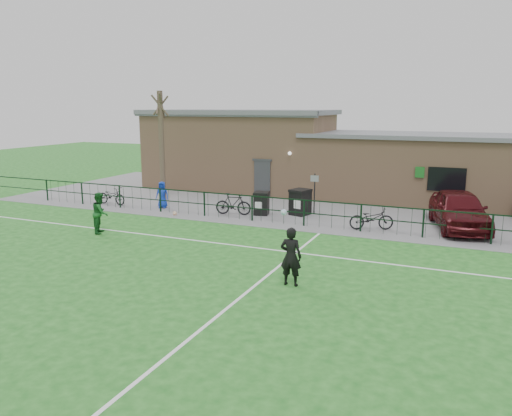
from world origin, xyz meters
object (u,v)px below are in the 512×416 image
at_px(wheelie_bin_left, 262,204).
at_px(bicycle_e, 371,218).
at_px(wheelie_bin_right, 300,203).
at_px(bare_tree, 162,147).
at_px(bicycle_c, 112,196).
at_px(car_maroon, 459,210).
at_px(ball_ground, 175,213).
at_px(bicycle_d, 233,204).
at_px(sign_post, 314,194).
at_px(outfield_player, 100,213).
at_px(spectator_child, 162,195).

relative_size(wheelie_bin_left, bicycle_e, 0.55).
bearing_deg(wheelie_bin_right, bare_tree, -166.75).
xyz_separation_m(bare_tree, bicycle_e, (11.85, -2.02, -2.49)).
xyz_separation_m(wheelie_bin_left, bicycle_c, (-8.35, -0.87, -0.05)).
xyz_separation_m(bare_tree, wheelie_bin_left, (6.38, -1.10, -2.47)).
height_order(car_maroon, ball_ground, car_maroon).
distance_m(bicycle_c, bicycle_d, 7.12).
bearing_deg(bicycle_e, car_maroon, -86.63).
bearing_deg(bicycle_e, bicycle_d, 64.53).
bearing_deg(sign_post, bicycle_c, -169.73).
relative_size(bicycle_c, outfield_player, 1.04).
bearing_deg(wheelie_bin_left, bare_tree, 156.32).
relative_size(spectator_child, ball_ground, 6.73).
distance_m(bicycle_c, spectator_child, 3.04).
distance_m(bare_tree, bicycle_e, 12.28).
relative_size(bare_tree, bicycle_d, 3.40).
bearing_deg(bicycle_c, ball_ground, -98.72).
xyz_separation_m(sign_post, bicycle_e, (3.14, -1.99, -0.51)).
xyz_separation_m(car_maroon, outfield_player, (-13.67, -6.61, 0.00)).
bearing_deg(bare_tree, bicycle_c, -134.96).
distance_m(bicycle_c, ball_ground, 4.67).
distance_m(wheelie_bin_right, bicycle_d, 3.24).
distance_m(bicycle_c, outfield_player, 6.14).
bearing_deg(sign_post, wheelie_bin_right, -148.32).
relative_size(bicycle_d, outfield_player, 1.04).
bearing_deg(ball_ground, bicycle_d, 25.58).
bearing_deg(bicycle_c, bicycle_d, -84.76).
xyz_separation_m(wheelie_bin_right, ball_ground, (-5.53, -2.52, -0.50)).
xyz_separation_m(bare_tree, wheelie_bin_right, (8.12, -0.40, -2.40)).
height_order(wheelie_bin_left, wheelie_bin_right, wheelie_bin_right).
xyz_separation_m(bicycle_e, spectator_child, (-10.80, 0.36, 0.20)).
height_order(bicycle_d, ball_ground, bicycle_d).
xyz_separation_m(wheelie_bin_right, bicycle_e, (3.73, -1.62, -0.09)).
relative_size(wheelie_bin_right, bicycle_e, 0.62).
bearing_deg(bicycle_e, sign_post, 34.95).
bearing_deg(spectator_child, wheelie_bin_left, -10.43).
bearing_deg(car_maroon, wheelie_bin_left, 170.73).
bearing_deg(bicycle_e, outfield_player, 93.01).
bearing_deg(ball_ground, spectator_child, 140.82).
bearing_deg(outfield_player, wheelie_bin_right, -72.06).
height_order(sign_post, spectator_child, sign_post).
relative_size(wheelie_bin_right, sign_post, 0.58).
xyz_separation_m(outfield_player, ball_ground, (1.01, 4.05, -0.75)).
distance_m(bicycle_d, bicycle_e, 6.71).
xyz_separation_m(bare_tree, spectator_child, (1.05, -1.67, -2.29)).
bearing_deg(bicycle_d, sign_post, -74.57).
distance_m(bare_tree, sign_post, 8.94).
distance_m(outfield_player, ball_ground, 4.24).
bearing_deg(bicycle_c, outfield_player, -141.58).
xyz_separation_m(spectator_child, outfield_player, (0.53, -5.30, 0.14)).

